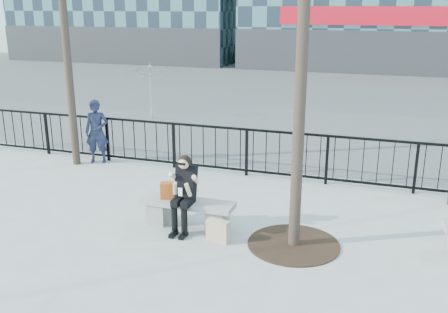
% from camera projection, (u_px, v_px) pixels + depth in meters
% --- Properties ---
extents(ground, '(120.00, 120.00, 0.00)m').
position_uv_depth(ground, '(188.00, 227.00, 8.78)').
color(ground, gray).
rests_on(ground, ground).
extents(street_surface, '(60.00, 23.00, 0.01)m').
position_uv_depth(street_surface, '(317.00, 92.00, 22.38)').
color(street_surface, '#474747').
rests_on(street_surface, ground).
extents(railing, '(14.00, 0.06, 1.10)m').
position_uv_depth(railing, '(238.00, 151.00, 11.34)').
color(railing, black).
rests_on(railing, ground).
extents(tree_grate, '(1.50, 1.50, 0.02)m').
position_uv_depth(tree_grate, '(294.00, 244.00, 8.11)').
color(tree_grate, black).
rests_on(tree_grate, ground).
extents(bench_main, '(1.65, 0.46, 0.49)m').
position_uv_depth(bench_main, '(188.00, 211.00, 8.70)').
color(bench_main, gray).
rests_on(bench_main, ground).
extents(seated_woman, '(0.50, 0.64, 1.34)m').
position_uv_depth(seated_woman, '(184.00, 194.00, 8.44)').
color(seated_woman, black).
rests_on(seated_woman, ground).
extents(handbag, '(0.38, 0.27, 0.29)m').
position_uv_depth(handbag, '(171.00, 190.00, 8.72)').
color(handbag, '#B24815').
rests_on(handbag, bench_main).
extents(shopping_bag, '(0.41, 0.22, 0.37)m').
position_uv_depth(shopping_bag, '(218.00, 231.00, 8.19)').
color(shopping_bag, beige).
rests_on(shopping_bag, ground).
extents(standing_man, '(0.66, 0.54, 1.56)m').
position_uv_depth(standing_man, '(97.00, 132.00, 12.19)').
color(standing_man, black).
rests_on(standing_man, ground).
extents(vendor_umbrella, '(2.66, 2.69, 1.91)m').
position_uv_depth(vendor_umbrella, '(151.00, 91.00, 16.83)').
color(vendor_umbrella, gold).
rests_on(vendor_umbrella, ground).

